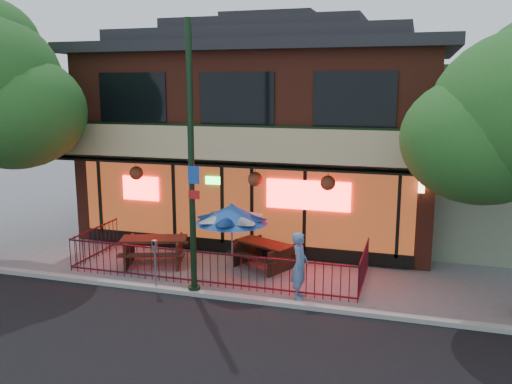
% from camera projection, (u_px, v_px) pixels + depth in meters
% --- Properties ---
extents(ground, '(80.00, 80.00, 0.00)m').
position_uv_depth(ground, '(200.00, 288.00, 14.66)').
color(ground, gray).
rests_on(ground, ground).
extents(curb, '(80.00, 0.25, 0.12)m').
position_uv_depth(curb, '(193.00, 293.00, 14.18)').
color(curb, '#999993').
rests_on(curb, ground).
extents(restaurant_building, '(12.96, 9.49, 8.05)m').
position_uv_depth(restaurant_building, '(270.00, 119.00, 20.54)').
color(restaurant_building, maroon).
rests_on(restaurant_building, ground).
extents(patio_fence, '(8.44, 2.62, 1.00)m').
position_uv_depth(patio_fence, '(207.00, 260.00, 15.01)').
color(patio_fence, '#450E1A').
rests_on(patio_fence, ground).
extents(street_light, '(0.43, 0.32, 7.00)m').
position_uv_depth(street_light, '(192.00, 176.00, 13.67)').
color(street_light, black).
rests_on(street_light, ground).
extents(picnic_table_left, '(2.34, 2.05, 0.84)m').
position_uv_depth(picnic_table_left, '(154.00, 247.00, 16.52)').
color(picnic_table_left, '#3D2016').
rests_on(picnic_table_left, ground).
extents(picnic_table_right, '(2.21, 2.01, 0.77)m').
position_uv_depth(picnic_table_right, '(264.00, 251.00, 16.27)').
color(picnic_table_right, black).
rests_on(picnic_table_right, ground).
extents(patio_umbrella, '(2.00, 1.99, 2.28)m').
position_uv_depth(patio_umbrella, '(232.00, 214.00, 14.81)').
color(patio_umbrella, gray).
rests_on(patio_umbrella, ground).
extents(pedestrian, '(0.48, 0.68, 1.75)m').
position_uv_depth(pedestrian, '(300.00, 266.00, 13.82)').
color(pedestrian, '#597CB2').
rests_on(pedestrian, ground).
extents(parking_meter_near, '(0.15, 0.14, 1.39)m').
position_uv_depth(parking_meter_near, '(155.00, 257.00, 14.33)').
color(parking_meter_near, gray).
rests_on(parking_meter_near, ground).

